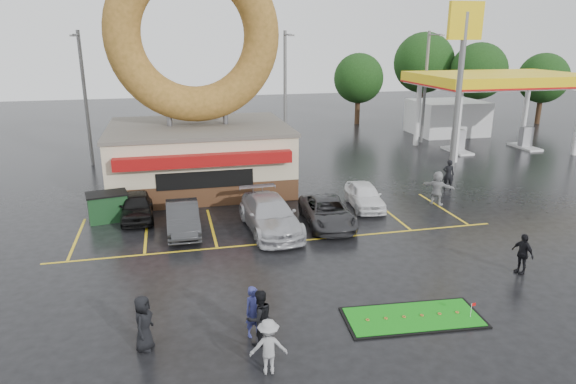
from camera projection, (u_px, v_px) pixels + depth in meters
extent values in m
plane|color=black|center=(306.00, 276.00, 19.35)|extent=(120.00, 120.00, 0.00)
cube|color=#472B19|center=(201.00, 176.00, 30.61)|extent=(10.00, 8.00, 1.20)
cube|color=beige|center=(199.00, 148.00, 30.10)|extent=(10.00, 8.00, 2.30)
cube|color=#59544C|center=(198.00, 127.00, 29.73)|extent=(10.20, 8.20, 0.20)
cube|color=maroon|center=(205.00, 160.00, 26.02)|extent=(9.00, 0.60, 0.60)
cylinder|color=slate|center=(169.00, 115.00, 29.17)|extent=(0.30, 0.30, 1.20)
cylinder|color=slate|center=(225.00, 114.00, 29.87)|extent=(0.30, 0.30, 1.20)
torus|color=brown|center=(193.00, 35.00, 28.23)|extent=(9.60, 2.00, 9.60)
cylinder|color=silver|center=(457.00, 127.00, 35.83)|extent=(0.40, 0.40, 5.00)
cylinder|color=silver|center=(418.00, 115.00, 41.42)|extent=(0.40, 0.40, 5.00)
cylinder|color=silver|center=(526.00, 111.00, 43.60)|extent=(0.40, 0.40, 5.00)
cube|color=silver|center=(499.00, 82.00, 38.91)|extent=(12.00, 8.00, 0.50)
cube|color=yellow|center=(500.00, 78.00, 38.82)|extent=(12.30, 8.30, 0.70)
cube|color=#99999E|center=(458.00, 140.00, 39.53)|extent=(0.90, 0.60, 1.60)
cube|color=#99999E|center=(526.00, 137.00, 40.84)|extent=(0.90, 0.60, 1.60)
cube|color=silver|center=(447.00, 117.00, 46.52)|extent=(6.00, 5.00, 3.00)
cylinder|color=slate|center=(458.00, 97.00, 31.87)|extent=(0.36, 0.36, 10.00)
cube|color=yellow|center=(466.00, 21.00, 30.55)|extent=(2.20, 0.30, 2.20)
cylinder|color=slate|center=(86.00, 100.00, 34.45)|extent=(0.24, 0.24, 9.00)
cylinder|color=slate|center=(76.00, 35.00, 32.29)|extent=(0.12, 2.00, 0.12)
cube|color=slate|center=(73.00, 36.00, 31.37)|extent=(0.40, 0.18, 0.12)
cylinder|color=slate|center=(285.00, 93.00, 38.43)|extent=(0.24, 0.24, 9.00)
cylinder|color=slate|center=(288.00, 35.00, 36.27)|extent=(0.12, 2.00, 0.12)
cube|color=slate|center=(291.00, 35.00, 35.35)|extent=(0.40, 0.18, 0.12)
cylinder|color=slate|center=(425.00, 88.00, 41.98)|extent=(0.24, 0.24, 9.00)
cylinder|color=slate|center=(435.00, 35.00, 39.81)|extent=(0.12, 2.00, 0.12)
cube|color=slate|center=(442.00, 35.00, 38.89)|extent=(0.40, 0.18, 0.12)
cylinder|color=#332114|center=(475.00, 109.00, 52.50)|extent=(0.50, 0.50, 2.88)
sphere|color=black|center=(479.00, 71.00, 51.39)|extent=(5.60, 5.60, 5.60)
cylinder|color=#332114|center=(539.00, 111.00, 52.00)|extent=(0.50, 0.50, 2.52)
sphere|color=black|center=(543.00, 78.00, 51.03)|extent=(4.90, 4.90, 4.90)
cylinder|color=#332114|center=(421.00, 103.00, 55.30)|extent=(0.50, 0.50, 3.24)
sphere|color=black|center=(424.00, 63.00, 54.05)|extent=(6.30, 6.30, 6.30)
cylinder|color=#332114|center=(357.00, 111.00, 51.80)|extent=(0.50, 0.50, 2.52)
sphere|color=black|center=(359.00, 78.00, 50.83)|extent=(4.90, 4.90, 4.90)
imported|color=black|center=(137.00, 206.00, 25.19)|extent=(1.69, 3.89, 1.31)
imported|color=#2B2B2D|center=(183.00, 218.00, 23.46)|extent=(1.47, 4.16, 1.37)
imported|color=#B4B4B9|center=(270.00, 215.00, 23.60)|extent=(2.50, 5.46, 1.55)
imported|color=#303032|center=(327.00, 212.00, 24.38)|extent=(2.35, 4.65, 1.26)
imported|color=white|center=(365.00, 195.00, 26.83)|extent=(1.92, 3.95, 1.30)
imported|color=navy|center=(254.00, 311.00, 15.31)|extent=(0.68, 0.57, 1.60)
imported|color=black|center=(260.00, 318.00, 14.86)|extent=(1.00, 0.89, 1.72)
imported|color=gray|center=(268.00, 347.00, 13.61)|extent=(1.08, 0.70, 1.57)
imported|color=black|center=(143.00, 323.00, 14.64)|extent=(0.76, 0.94, 1.67)
imported|color=black|center=(522.00, 254.00, 19.38)|extent=(0.60, 1.00, 1.59)
imported|color=#9A9B9D|center=(437.00, 188.00, 27.20)|extent=(1.57, 1.62, 1.85)
imported|color=black|center=(448.00, 175.00, 29.94)|extent=(0.76, 0.65, 1.77)
cube|color=#183F1E|center=(108.00, 207.00, 25.00)|extent=(1.99, 1.52, 1.30)
cube|color=black|center=(413.00, 318.00, 16.45)|extent=(4.56, 2.24, 0.05)
cube|color=#168816|center=(413.00, 317.00, 16.44)|extent=(4.34, 2.03, 0.03)
cylinder|color=silver|center=(471.00, 310.00, 16.35)|extent=(0.02, 0.02, 0.50)
cube|color=red|center=(474.00, 304.00, 16.30)|extent=(0.14, 0.01, 0.10)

